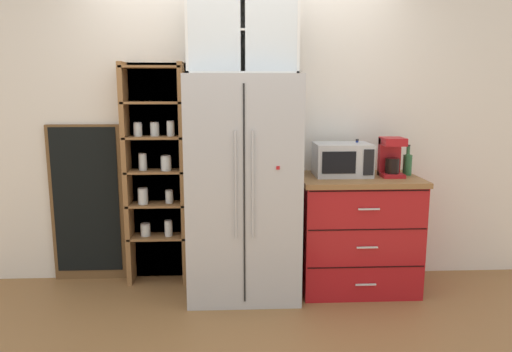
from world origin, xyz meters
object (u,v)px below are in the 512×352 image
Objects in this scene: mug_navy at (357,169)px; mug_charcoal at (359,170)px; coffee_maker at (391,157)px; microwave at (342,159)px; bottle_green at (408,162)px; refrigerator at (243,187)px; bottle_cobalt at (356,159)px; chalkboard_menu at (87,203)px.

mug_navy is 0.06m from mug_charcoal.
microwave is at bearing 173.71° from coffee_maker.
bottle_green is at bearing 0.14° from microwave.
refrigerator is 0.93m from mug_charcoal.
coffee_maker is 1.08× the size of bottle_cobalt.
microwave is 1.80× the size of bottle_green.
chalkboard_menu reaches higher than mug_charcoal.
coffee_maker is 2.53m from chalkboard_menu.
microwave is 0.14m from bottle_cobalt.
mug_charcoal is at bearing 3.74° from refrigerator.
mug_navy is (0.13, 0.03, -0.08)m from microwave.
bottle_cobalt is (-0.00, 0.02, 0.08)m from mug_navy.
coffee_maker reaches higher than microwave.
bottle_green is 0.41m from bottle_cobalt.
bottle_green is at bearing -3.95° from mug_navy.
bottle_green is at bearing 4.40° from mug_charcoal.
bottle_cobalt is at bearing 8.71° from refrigerator.
mug_charcoal is at bearing -175.60° from bottle_green.
bottle_cobalt is (-0.00, 0.08, 0.08)m from mug_charcoal.
bottle_cobalt is at bearing 21.59° from microwave.
coffee_maker reaches higher than mug_charcoal.
chalkboard_menu is (-2.10, 0.23, -0.39)m from microwave.
chalkboard_menu is at bearing 173.75° from microwave.
coffee_maker is at bearing 2.34° from refrigerator.
coffee_maker is 0.28m from mug_navy.
refrigerator is at bearing -171.29° from bottle_cobalt.
microwave is 3.98× the size of mug_charcoal.
mug_navy is 0.08m from bottle_cobalt.
bottle_cobalt is at bearing 172.95° from bottle_green.
mug_navy is 0.37× the size of bottle_cobalt.
refrigerator is at bearing -13.76° from chalkboard_menu.
chalkboard_menu is at bearing 173.36° from mug_charcoal.
refrigerator reaches higher than coffee_maker.
bottle_green reaches higher than mug_charcoal.
coffee_maker is 2.80× the size of mug_charcoal.
bottle_green is at bearing -4.96° from chalkboard_menu.
bottle_green is (0.15, 0.04, -0.05)m from coffee_maker.
bottle_green is (0.53, 0.00, -0.02)m from microwave.
refrigerator is 1.30× the size of chalkboard_menu.
mug_navy is at bearing 89.84° from mug_charcoal.
chalkboard_menu is at bearing 174.85° from mug_navy.
bottle_cobalt reaches higher than bottle_green.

